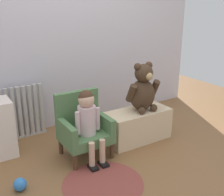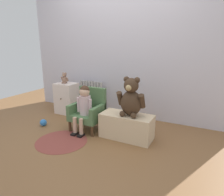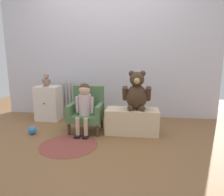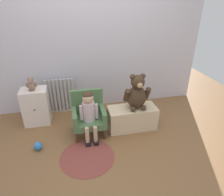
# 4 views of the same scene
# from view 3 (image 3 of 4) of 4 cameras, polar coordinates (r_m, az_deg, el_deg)

# --- Properties ---
(ground_plane) EXTENTS (6.00, 6.00, 0.00)m
(ground_plane) POSITION_cam_3_polar(r_m,az_deg,el_deg) (2.54, -5.48, -12.52)
(ground_plane) COLOR brown
(back_wall) EXTENTS (3.80, 0.05, 2.40)m
(back_wall) POSITION_cam_3_polar(r_m,az_deg,el_deg) (3.56, -1.27, 14.07)
(back_wall) COLOR silver
(back_wall) RESTS_ON ground_plane
(radiator) EXTENTS (0.50, 0.05, 0.60)m
(radiator) POSITION_cam_3_polar(r_m,az_deg,el_deg) (3.64, -10.58, -0.50)
(radiator) COLOR #AFACAA
(radiator) RESTS_ON ground_plane
(small_dresser) EXTENTS (0.39, 0.32, 0.57)m
(small_dresser) POSITION_cam_3_polar(r_m,az_deg,el_deg) (3.52, -17.66, -1.39)
(small_dresser) COLOR silver
(small_dresser) RESTS_ON ground_plane
(child_armchair) EXTENTS (0.46, 0.41, 0.63)m
(child_armchair) POSITION_cam_3_polar(r_m,az_deg,el_deg) (2.87, -7.22, -3.55)
(child_armchair) COLOR #4F7447
(child_armchair) RESTS_ON ground_plane
(child_figure) EXTENTS (0.25, 0.35, 0.69)m
(child_figure) POSITION_cam_3_polar(r_m,az_deg,el_deg) (2.74, -7.87, -1.01)
(child_figure) COLOR beige
(child_figure) RESTS_ON ground_plane
(low_bench) EXTENTS (0.72, 0.32, 0.34)m
(low_bench) POSITION_cam_3_polar(r_m,az_deg,el_deg) (2.79, 5.72, -6.59)
(low_bench) COLOR beige
(low_bench) RESTS_ON ground_plane
(large_teddy_bear) EXTENTS (0.38, 0.27, 0.52)m
(large_teddy_bear) POSITION_cam_3_polar(r_m,az_deg,el_deg) (2.69, 7.05, 1.54)
(large_teddy_bear) COLOR #422F1F
(large_teddy_bear) RESTS_ON low_bench
(small_teddy_bear) EXTENTS (0.15, 0.10, 0.20)m
(small_teddy_bear) POSITION_cam_3_polar(r_m,az_deg,el_deg) (3.45, -18.21, 4.64)
(small_teddy_bear) COLOR #8D6856
(small_teddy_bear) RESTS_ON small_dresser
(floor_rug) EXTENTS (0.69, 0.69, 0.01)m
(floor_rug) POSITION_cam_3_polar(r_m,az_deg,el_deg) (2.51, -12.25, -12.95)
(floor_rug) COLOR brown
(floor_rug) RESTS_ON ground_plane
(toy_ball) EXTENTS (0.11, 0.11, 0.11)m
(toy_ball) POSITION_cam_3_polar(r_m,az_deg,el_deg) (2.98, -21.78, -8.56)
(toy_ball) COLOR #3076C8
(toy_ball) RESTS_ON ground_plane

